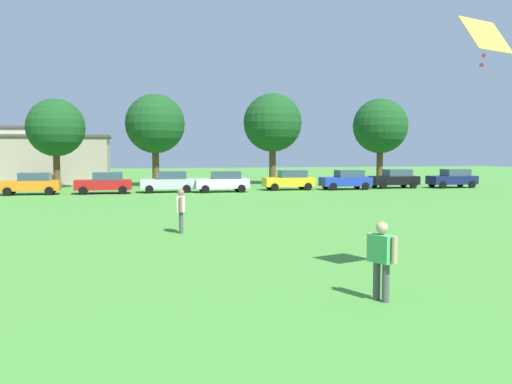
% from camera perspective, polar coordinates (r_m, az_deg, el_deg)
% --- Properties ---
extents(ground_plane, '(160.00, 160.00, 0.00)m').
position_cam_1_polar(ground_plane, '(31.72, -12.40, -1.81)').
color(ground_plane, '#4C9338').
extents(adult_bystander, '(0.51, 0.78, 1.75)m').
position_cam_1_polar(adult_bystander, '(12.37, 12.84, -6.26)').
color(adult_bystander, '#4C4C51').
rests_on(adult_bystander, ground).
extents(bystander_near_trees, '(0.38, 0.84, 1.77)m').
position_cam_1_polar(bystander_near_trees, '(22.27, -7.76, -1.54)').
color(bystander_near_trees, '#4C4C51').
rests_on(bystander_near_trees, ground).
extents(kite, '(1.44, 1.00, 1.15)m').
position_cam_1_polar(kite, '(14.30, 22.65, 14.53)').
color(kite, yellow).
extents(parked_car_orange_0, '(4.30, 2.02, 1.68)m').
position_cam_1_polar(parked_car_orange_0, '(45.24, -22.17, 0.83)').
color(parked_car_orange_0, orange).
rests_on(parked_car_orange_0, ground).
extents(parked_car_red_1, '(4.30, 2.02, 1.68)m').
position_cam_1_polar(parked_car_red_1, '(44.51, -15.38, 0.93)').
color(parked_car_red_1, red).
rests_on(parked_car_red_1, ground).
extents(parked_car_silver_2, '(4.30, 2.02, 1.68)m').
position_cam_1_polar(parked_car_silver_2, '(44.88, -9.04, 1.06)').
color(parked_car_silver_2, silver).
rests_on(parked_car_silver_2, ground).
extents(parked_car_white_3, '(4.30, 2.02, 1.68)m').
position_cam_1_polar(parked_car_white_3, '(44.67, -3.45, 1.09)').
color(parked_car_white_3, white).
rests_on(parked_car_white_3, ground).
extents(parked_car_yellow_4, '(4.30, 2.02, 1.68)m').
position_cam_1_polar(parked_car_yellow_4, '(47.18, 3.48, 1.25)').
color(parked_car_yellow_4, yellow).
rests_on(parked_car_yellow_4, ground).
extents(parked_car_blue_5, '(4.30, 2.02, 1.68)m').
position_cam_1_polar(parked_car_blue_5, '(48.30, 9.32, 1.27)').
color(parked_car_blue_5, '#1E38AD').
rests_on(parked_car_blue_5, ground).
extents(parked_car_black_6, '(4.30, 2.02, 1.68)m').
position_cam_1_polar(parked_car_black_6, '(51.12, 14.12, 1.36)').
color(parked_car_black_6, black).
rests_on(parked_car_black_6, ground).
extents(parked_car_navy_7, '(4.30, 2.02, 1.68)m').
position_cam_1_polar(parked_car_navy_7, '(53.21, 19.65, 1.35)').
color(parked_car_navy_7, '#141E4C').
rests_on(parked_car_navy_7, ground).
extents(tree_left, '(5.09, 5.09, 7.93)m').
position_cam_1_polar(tree_left, '(51.98, -19.98, 6.24)').
color(tree_left, brown).
rests_on(tree_left, ground).
extents(tree_center, '(5.57, 5.57, 8.67)m').
position_cam_1_polar(tree_center, '(52.97, -10.37, 6.92)').
color(tree_center, brown).
rests_on(tree_center, ground).
extents(tree_right, '(5.82, 5.82, 9.07)m').
position_cam_1_polar(tree_right, '(55.44, 1.72, 7.14)').
color(tree_right, brown).
rests_on(tree_right, ground).
extents(tree_far_right, '(5.56, 5.56, 8.66)m').
position_cam_1_polar(tree_far_right, '(57.77, 12.71, 6.64)').
color(tree_far_right, brown).
rests_on(tree_far_right, ground).
extents(house_left, '(12.22, 7.79, 5.81)m').
position_cam_1_polar(house_left, '(63.46, -24.89, 3.48)').
color(house_left, beige).
rests_on(house_left, ground).
extents(house_right, '(11.26, 9.25, 4.97)m').
position_cam_1_polar(house_right, '(62.58, -19.93, 3.23)').
color(house_right, tan).
rests_on(house_right, ground).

